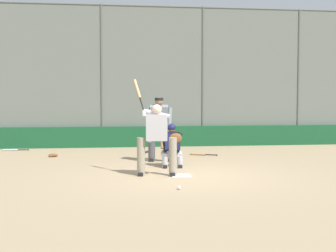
{
  "coord_description": "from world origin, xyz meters",
  "views": [
    {
      "loc": [
        1.63,
        10.18,
        1.73
      ],
      "look_at": [
        0.16,
        -1.0,
        1.05
      ],
      "focal_mm": 50.0,
      "sensor_mm": 36.0,
      "label": 1
    }
  ],
  "objects_px": {
    "umpire_home": "(159,127)",
    "baseball_loose": "(179,188)",
    "batter_at_plate": "(156,137)",
    "spare_bat_near_backstop": "(200,154)",
    "spare_bat_third_base_side": "(146,152)",
    "catcher_behind_plate": "(172,145)",
    "fielding_glove_on_dirt": "(53,155)",
    "spare_bat_by_padding": "(13,150)"
  },
  "relations": [
    {
      "from": "spare_bat_by_padding",
      "to": "spare_bat_third_base_side",
      "type": "distance_m",
      "value": 4.43
    },
    {
      "from": "spare_bat_near_backstop",
      "to": "baseball_loose",
      "type": "relative_size",
      "value": 10.46
    },
    {
      "from": "fielding_glove_on_dirt",
      "to": "umpire_home",
      "type": "bearing_deg",
      "value": 155.06
    },
    {
      "from": "fielding_glove_on_dirt",
      "to": "spare_bat_by_padding",
      "type": "bearing_deg",
      "value": -49.88
    },
    {
      "from": "spare_bat_near_backstop",
      "to": "spare_bat_third_base_side",
      "type": "height_order",
      "value": "same"
    },
    {
      "from": "spare_bat_third_base_side",
      "to": "fielding_glove_on_dirt",
      "type": "xyz_separation_m",
      "value": [
        2.79,
        0.59,
        0.02
      ]
    },
    {
      "from": "spare_bat_by_padding",
      "to": "catcher_behind_plate",
      "type": "bearing_deg",
      "value": 138.18
    },
    {
      "from": "spare_bat_near_backstop",
      "to": "umpire_home",
      "type": "bearing_deg",
      "value": 69.0
    },
    {
      "from": "batter_at_plate",
      "to": "spare_bat_third_base_side",
      "type": "relative_size",
      "value": 2.81
    },
    {
      "from": "batter_at_plate",
      "to": "fielding_glove_on_dirt",
      "type": "relative_size",
      "value": 7.86
    },
    {
      "from": "batter_at_plate",
      "to": "baseball_loose",
      "type": "height_order",
      "value": "batter_at_plate"
    },
    {
      "from": "baseball_loose",
      "to": "fielding_glove_on_dirt",
      "type": "bearing_deg",
      "value": -61.26
    },
    {
      "from": "umpire_home",
      "to": "fielding_glove_on_dirt",
      "type": "relative_size",
      "value": 6.38
    },
    {
      "from": "catcher_behind_plate",
      "to": "umpire_home",
      "type": "bearing_deg",
      "value": -75.84
    },
    {
      "from": "batter_at_plate",
      "to": "umpire_home",
      "type": "height_order",
      "value": "batter_at_plate"
    },
    {
      "from": "umpire_home",
      "to": "baseball_loose",
      "type": "distance_m",
      "value": 4.04
    },
    {
      "from": "catcher_behind_plate",
      "to": "fielding_glove_on_dirt",
      "type": "bearing_deg",
      "value": -34.33
    },
    {
      "from": "baseball_loose",
      "to": "spare_bat_third_base_side",
      "type": "bearing_deg",
      "value": -88.74
    },
    {
      "from": "batter_at_plate",
      "to": "baseball_loose",
      "type": "xyz_separation_m",
      "value": [
        -0.25,
        1.64,
        -0.83
      ]
    },
    {
      "from": "umpire_home",
      "to": "baseball_loose",
      "type": "bearing_deg",
      "value": 96.3
    },
    {
      "from": "batter_at_plate",
      "to": "spare_bat_third_base_side",
      "type": "bearing_deg",
      "value": -82.04
    },
    {
      "from": "umpire_home",
      "to": "spare_bat_by_padding",
      "type": "height_order",
      "value": "umpire_home"
    },
    {
      "from": "spare_bat_third_base_side",
      "to": "umpire_home",
      "type": "bearing_deg",
      "value": 34.84
    },
    {
      "from": "catcher_behind_plate",
      "to": "fielding_glove_on_dirt",
      "type": "xyz_separation_m",
      "value": [
        3.19,
        -2.44,
        -0.51
      ]
    },
    {
      "from": "batter_at_plate",
      "to": "catcher_behind_plate",
      "type": "distance_m",
      "value": 1.39
    },
    {
      "from": "spare_bat_third_base_side",
      "to": "batter_at_plate",
      "type": "bearing_deg",
      "value": 27.57
    },
    {
      "from": "batter_at_plate",
      "to": "baseball_loose",
      "type": "bearing_deg",
      "value": 108.41
    },
    {
      "from": "catcher_behind_plate",
      "to": "spare_bat_third_base_side",
      "type": "bearing_deg",
      "value": -79.44
    },
    {
      "from": "umpire_home",
      "to": "spare_bat_third_base_side",
      "type": "xyz_separation_m",
      "value": [
        0.19,
        -1.98,
        -0.91
      ]
    },
    {
      "from": "spare_bat_third_base_side",
      "to": "baseball_loose",
      "type": "xyz_separation_m",
      "value": [
        -0.13,
        5.92,
        0.0
      ]
    },
    {
      "from": "umpire_home",
      "to": "spare_bat_near_backstop",
      "type": "distance_m",
      "value": 2.02
    },
    {
      "from": "catcher_behind_plate",
      "to": "baseball_loose",
      "type": "relative_size",
      "value": 14.67
    },
    {
      "from": "batter_at_plate",
      "to": "catcher_behind_plate",
      "type": "bearing_deg",
      "value": -103.17
    },
    {
      "from": "batter_at_plate",
      "to": "spare_bat_third_base_side",
      "type": "height_order",
      "value": "batter_at_plate"
    },
    {
      "from": "fielding_glove_on_dirt",
      "to": "spare_bat_near_backstop",
      "type": "bearing_deg",
      "value": 177.22
    },
    {
      "from": "catcher_behind_plate",
      "to": "spare_bat_near_backstop",
      "type": "relative_size",
      "value": 1.4
    },
    {
      "from": "fielding_glove_on_dirt",
      "to": "baseball_loose",
      "type": "xyz_separation_m",
      "value": [
        -2.92,
        5.33,
        -0.01
      ]
    },
    {
      "from": "spare_bat_near_backstop",
      "to": "batter_at_plate",
      "type": "bearing_deg",
      "value": 92.38
    },
    {
      "from": "batter_at_plate",
      "to": "spare_bat_near_backstop",
      "type": "bearing_deg",
      "value": -106.24
    },
    {
      "from": "spare_bat_by_padding",
      "to": "spare_bat_near_backstop",
      "type": "bearing_deg",
      "value": 161.41
    },
    {
      "from": "spare_bat_by_padding",
      "to": "fielding_glove_on_dirt",
      "type": "relative_size",
      "value": 3.01
    },
    {
      "from": "catcher_behind_plate",
      "to": "fielding_glove_on_dirt",
      "type": "relative_size",
      "value": 3.97
    }
  ]
}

